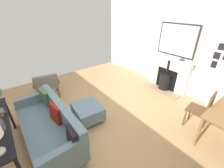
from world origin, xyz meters
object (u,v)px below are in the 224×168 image
fireplace (168,76)px  dining_chair_near_fireplace (204,108)px  sofa (50,126)px  armchair_accent (46,84)px  ottoman (88,111)px  mantel_bowl_near (164,55)px  mantel_bowl_far (182,60)px

fireplace → dining_chair_near_fireplace: size_ratio=1.48×
sofa → dining_chair_near_fireplace: bearing=148.1°
fireplace → armchair_accent: size_ratio=1.72×
fireplace → ottoman: bearing=-5.0°
fireplace → dining_chair_near_fireplace: 1.76m
dining_chair_near_fireplace → fireplace: bearing=-123.3°
fireplace → armchair_accent: fireplace is taller
fireplace → mantel_bowl_near: bearing=-94.0°
mantel_bowl_near → sofa: mantel_bowl_near is taller
mantel_bowl_near → dining_chair_near_fireplace: size_ratio=0.14×
mantel_bowl_near → dining_chair_near_fireplace: (0.98, 1.72, -0.52)m
mantel_bowl_near → fireplace: bearing=86.0°
armchair_accent → sofa: bearing=75.6°
ottoman → fireplace: bearing=175.0°
armchair_accent → dining_chair_near_fireplace: bearing=124.7°
sofa → armchair_accent: size_ratio=2.43×
ottoman → armchair_accent: armchair_accent is taller
mantel_bowl_far → sofa: bearing=-7.6°
mantel_bowl_near → sofa: bearing=1.4°
fireplace → mantel_bowl_near: mantel_bowl_near is taller
mantel_bowl_near → mantel_bowl_far: mantel_bowl_far is taller
sofa → ottoman: bearing=-175.4°
sofa → dining_chair_near_fireplace: size_ratio=2.09×
mantel_bowl_far → dining_chair_near_fireplace: size_ratio=0.15×
armchair_accent → mantel_bowl_near: bearing=155.1°
fireplace → dining_chair_near_fireplace: fireplace is taller
sofa → mantel_bowl_near: bearing=-178.6°
mantel_bowl_far → sofa: size_ratio=0.07×
ottoman → armchair_accent: bearing=-73.2°
mantel_bowl_far → ottoman: mantel_bowl_far is taller
ottoman → sofa: bearing=4.6°
fireplace → sofa: size_ratio=0.71×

